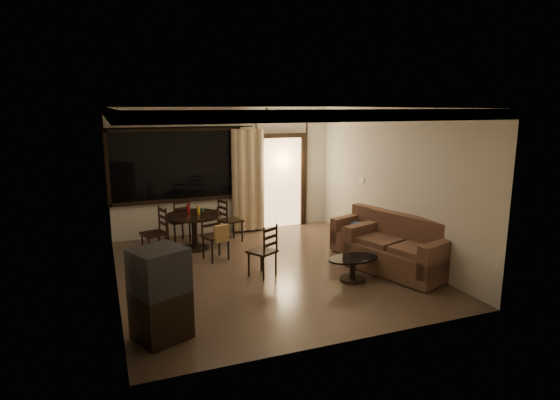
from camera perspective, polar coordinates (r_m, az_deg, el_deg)
name	(u,v)px	position (r m, az deg, el deg)	size (l,w,h in m)	color
ground	(268,270)	(8.32, -1.53, -8.48)	(5.50, 5.50, 0.00)	#7F6651
room_shell	(265,155)	(9.74, -1.82, 5.55)	(5.50, 6.70, 5.50)	beige
dining_table	(194,222)	(9.50, -10.41, -2.60)	(1.13, 1.13, 0.93)	black
dining_chair_west	(155,242)	(9.24, -15.00, -4.98)	(0.52, 0.52, 0.95)	black
dining_chair_east	(230,228)	(9.96, -6.06, -3.45)	(0.52, 0.52, 0.95)	black
dining_chair_south	(216,244)	(8.83, -7.83, -5.30)	(0.52, 0.56, 0.95)	black
dining_chair_north	(179,229)	(10.09, -12.21, -3.45)	(0.52, 0.52, 0.95)	black
tv_cabinet	(160,294)	(6.00, -14.39, -11.05)	(0.77, 0.75, 1.16)	black
sofa	(401,251)	(8.37, 14.50, -6.07)	(1.41, 1.93, 0.92)	#41251E
armchair	(362,234)	(9.38, 9.91, -4.09)	(1.06, 1.06, 0.84)	#41251E
coffee_table	(353,265)	(7.87, 8.87, -7.84)	(0.88, 0.53, 0.38)	black
side_chair	(263,261)	(7.95, -2.10, -7.40)	(0.55, 0.55, 0.91)	black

